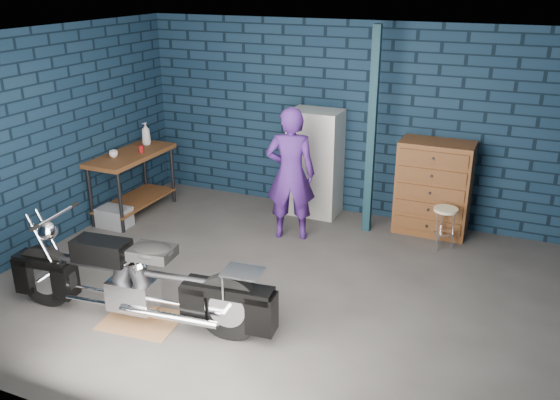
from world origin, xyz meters
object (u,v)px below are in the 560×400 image
(person, at_px, (291,174))
(tool_chest, at_px, (433,188))
(storage_bin, at_px, (114,217))
(motorcycle, at_px, (137,274))
(shop_stool, at_px, (444,228))
(workbench, at_px, (133,184))
(locker, at_px, (315,163))

(person, height_order, tool_chest, person)
(person, distance_m, storage_bin, 2.54)
(motorcycle, relative_size, shop_stool, 4.42)
(workbench, relative_size, motorcycle, 0.58)
(workbench, bearing_deg, tool_chest, 14.73)
(locker, height_order, shop_stool, locker)
(storage_bin, height_order, locker, locker)
(storage_bin, distance_m, locker, 2.88)
(person, relative_size, tool_chest, 1.39)
(workbench, height_order, person, person)
(workbench, height_order, storage_bin, workbench)
(motorcycle, bearing_deg, workbench, 121.21)
(locker, height_order, tool_chest, locker)
(workbench, distance_m, motorcycle, 2.93)
(person, xyz_separation_m, tool_chest, (1.67, 0.89, -0.25))
(person, height_order, shop_stool, person)
(locker, relative_size, shop_stool, 2.78)
(motorcycle, distance_m, person, 2.58)
(tool_chest, bearing_deg, storage_bin, -158.74)
(locker, bearing_deg, tool_chest, 0.00)
(shop_stool, bearing_deg, workbench, -171.89)
(shop_stool, bearing_deg, storage_bin, -165.38)
(shop_stool, bearing_deg, locker, 166.73)
(person, relative_size, storage_bin, 4.03)
(person, bearing_deg, storage_bin, -2.15)
(workbench, height_order, tool_chest, tool_chest)
(locker, bearing_deg, workbench, -155.86)
(motorcycle, distance_m, locker, 3.44)
(person, xyz_separation_m, storage_bin, (-2.34, -0.67, -0.74))
(locker, distance_m, shop_stool, 2.02)
(workbench, xyz_separation_m, person, (2.36, 0.17, 0.42))
(workbench, distance_m, tool_chest, 4.17)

